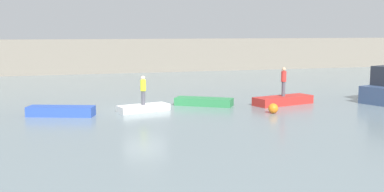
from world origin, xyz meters
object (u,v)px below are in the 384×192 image
rowboat_blue (61,111)px  person_red_shirt (284,80)px  rowboat_green (204,102)px  mooring_buoy (273,108)px  rowboat_white (143,108)px  rowboat_red (283,100)px  person_hiviz_shirt (143,89)px

rowboat_blue → person_red_shirt: (13.44, 0.11, 1.27)m
rowboat_green → mooring_buoy: 4.74m
person_red_shirt → rowboat_white: bearing=179.6°
rowboat_white → rowboat_red: rowboat_red is taller
person_red_shirt → mooring_buoy: 3.66m
rowboat_white → person_hiviz_shirt: 1.10m
person_hiviz_shirt → person_red_shirt: (8.87, -0.06, 0.25)m
rowboat_blue → mooring_buoy: 11.68m
rowboat_white → person_red_shirt: person_red_shirt is taller
rowboat_red → mooring_buoy: (-2.07, -2.75, 0.02)m
person_red_shirt → rowboat_red: bearing=0.0°
rowboat_green → person_red_shirt: person_red_shirt is taller
rowboat_green → rowboat_red: (4.88, -1.07, 0.02)m
rowboat_red → person_red_shirt: person_red_shirt is taller
rowboat_blue → rowboat_red: size_ratio=0.90×
rowboat_white → mooring_buoy: size_ratio=5.27×
rowboat_white → rowboat_blue: bearing=167.3°
rowboat_red → person_hiviz_shirt: bearing=165.6°
rowboat_white → mooring_buoy: bearing=-37.3°
rowboat_green → person_hiviz_shirt: (-3.99, -1.00, 1.06)m
rowboat_white → rowboat_red: 8.87m
mooring_buoy → person_red_shirt: bearing=53.0°
person_hiviz_shirt → rowboat_white: bearing=-90.0°
rowboat_red → person_hiviz_shirt: 8.93m
rowboat_green → rowboat_red: rowboat_red is taller
rowboat_green → rowboat_red: size_ratio=0.89×
rowboat_green → mooring_buoy: size_ratio=6.29×
rowboat_blue → rowboat_white: size_ratio=1.21×
rowboat_blue → rowboat_red: 13.44m
rowboat_green → person_hiviz_shirt: size_ratio=2.13×
rowboat_blue → rowboat_green: bearing=27.9°
person_hiviz_shirt → mooring_buoy: bearing=-22.4°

